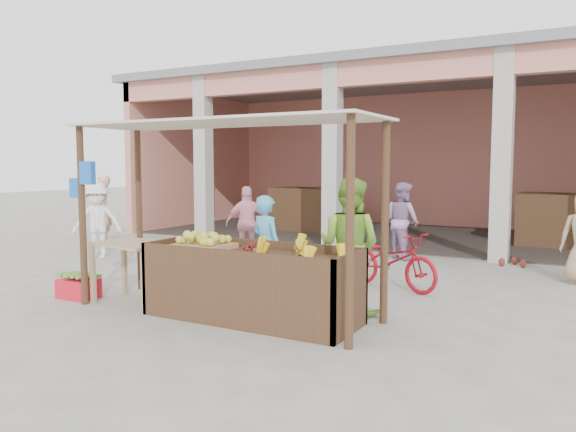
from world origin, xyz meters
The scene contains 19 objects.
ground centered at (0.00, 0.00, 0.00)m, with size 60.00×60.00×0.00m, color slate.
market_building centered at (0.05, 8.93, 2.70)m, with size 14.40×6.40×4.20m.
fruit_stall centered at (0.50, 0.00, 0.40)m, with size 2.60×0.95×0.80m, color #4C331E.
stall_awning centered at (-0.01, 0.06, 1.98)m, with size 4.09×1.35×2.39m.
banana_heap centered at (1.17, -0.06, 0.90)m, with size 1.05×0.57×0.19m, color yellow, non-canonical shape.
melon_tray centered at (-0.25, 0.02, 0.89)m, with size 0.70×0.61×0.19m.
berry_heap centered at (0.52, 0.00, 0.86)m, with size 0.39×0.32×0.12m, color maroon.
side_table centered at (-1.34, -0.06, 0.68)m, with size 1.10×0.82×0.82m.
papaya_pile centered at (-1.34, -0.06, 0.93)m, with size 0.76×0.43×0.22m, color #45822A, non-canonical shape.
red_crate centered at (-2.20, -0.25, 0.14)m, with size 0.52×0.38×0.27m, color red.
plantain_bundle centered at (-2.20, -0.25, 0.31)m, with size 0.42×0.30×0.08m, color #5F8F34, non-canonical shape.
produce_sacks centered at (2.80, 5.28, 0.30)m, with size 0.80×0.75×0.61m.
vendor_blue centered at (0.12, 0.99, 0.77)m, with size 0.58×0.42×1.54m, color #54B7E6.
vendor_green centered at (1.41, 0.84, 0.89)m, with size 0.86×0.50×1.79m, color #77B135.
motorcycle centered at (1.43, 2.44, 0.45)m, with size 1.72×0.59×0.90m, color #A50A18.
shopper_a centered at (-4.60, 2.31, 0.81)m, with size 1.04×0.52×1.62m, color white.
shopper_b centered at (-1.81, 3.49, 0.77)m, with size 0.90×0.48×1.54m, color pink.
shopper_e centered at (-6.05, 3.80, 0.83)m, with size 0.62×0.47×1.66m, color #ECAE88.
shopper_f centered at (0.76, 5.12, 0.83)m, with size 0.81×0.46×1.66m, color #9B79A5.
Camera 1 is at (4.07, -5.59, 1.86)m, focal length 35.00 mm.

